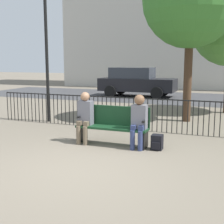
% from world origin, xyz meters
% --- Properties ---
extents(ground_plane, '(80.00, 80.00, 0.00)m').
position_xyz_m(ground_plane, '(0.00, 0.00, 0.00)').
color(ground_plane, '#706656').
extents(park_bench, '(1.73, 0.45, 0.92)m').
position_xyz_m(park_bench, '(0.00, 1.85, 0.49)').
color(park_bench, '#14381E').
rests_on(park_bench, ground).
extents(seated_person_0, '(0.34, 0.39, 1.25)m').
position_xyz_m(seated_person_0, '(-0.69, 1.72, 0.70)').
color(seated_person_0, brown).
rests_on(seated_person_0, ground).
extents(seated_person_1, '(0.34, 0.39, 1.24)m').
position_xyz_m(seated_person_1, '(0.67, 1.72, 0.71)').
color(seated_person_1, navy).
rests_on(seated_person_1, ground).
extents(backpack, '(0.25, 0.27, 0.34)m').
position_xyz_m(backpack, '(1.09, 1.78, 0.17)').
color(backpack, black).
rests_on(backpack, ground).
extents(fence_railing, '(9.01, 0.03, 0.95)m').
position_xyz_m(fence_railing, '(-0.02, 3.54, 0.56)').
color(fence_railing, black).
rests_on(fence_railing, ground).
extents(tree_0, '(3.05, 3.05, 5.41)m').
position_xyz_m(tree_0, '(1.23, 5.44, 3.87)').
color(tree_0, '#422D1E').
rests_on(tree_0, ground).
extents(lamp_post, '(0.28, 0.28, 4.21)m').
position_xyz_m(lamp_post, '(-3.02, 3.75, 2.73)').
color(lamp_post, black).
rests_on(lamp_post, ground).
extents(street_surface, '(24.00, 6.00, 0.01)m').
position_xyz_m(street_surface, '(0.00, 12.00, 0.00)').
color(street_surface, '#3D3D3F').
rests_on(street_surface, ground).
extents(parked_car_0, '(4.20, 1.94, 1.62)m').
position_xyz_m(parked_car_0, '(-2.45, 11.84, 0.84)').
color(parked_car_0, black).
rests_on(parked_car_0, ground).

